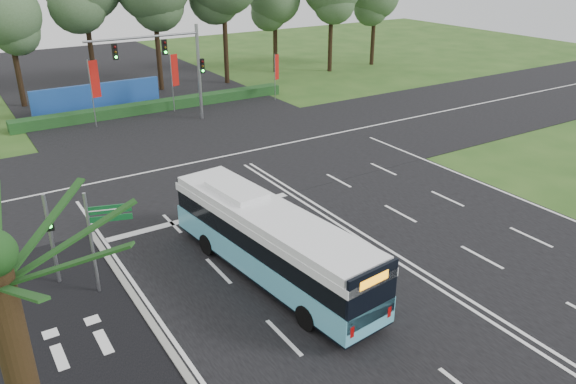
{
  "coord_description": "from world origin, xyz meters",
  "views": [
    {
      "loc": [
        -14.69,
        -17.99,
        12.15
      ],
      "look_at": [
        -1.98,
        2.0,
        1.71
      ],
      "focal_mm": 35.0,
      "sensor_mm": 36.0,
      "label": 1
    }
  ],
  "objects": [
    {
      "name": "kerb_strip",
      "position": [
        -10.1,
        -3.0,
        0.06
      ],
      "size": [
        0.25,
        18.0,
        0.12
      ],
      "primitive_type": "cube",
      "color": "gray",
      "rests_on": "ground"
    },
    {
      "name": "bike_path",
      "position": [
        -12.5,
        -3.0,
        0.03
      ],
      "size": [
        5.0,
        18.0,
        0.06
      ],
      "primitive_type": "cube",
      "color": "black",
      "rests_on": "ground"
    },
    {
      "name": "banner_flag_right",
      "position": [
        9.8,
        22.36,
        2.58
      ],
      "size": [
        0.54,
        0.27,
        3.92
      ],
      "rotation": [
        0.0,
        0.0,
        0.41
      ],
      "color": "gray",
      "rests_on": "ground"
    },
    {
      "name": "ground",
      "position": [
        0.0,
        0.0,
        0.0
      ],
      "size": [
        120.0,
        120.0,
        0.0
      ],
      "primitive_type": "plane",
      "color": "#284C19",
      "rests_on": "ground"
    },
    {
      "name": "road_cross",
      "position": [
        0.0,
        12.0,
        0.03
      ],
      "size": [
        120.0,
        14.0,
        0.05
      ],
      "primitive_type": "cube",
      "color": "black",
      "rests_on": "ground"
    },
    {
      "name": "road_main",
      "position": [
        0.0,
        0.0,
        0.02
      ],
      "size": [
        20.0,
        120.0,
        0.04
      ],
      "primitive_type": "cube",
      "color": "black",
      "rests_on": "ground"
    },
    {
      "name": "pedestrian_signal",
      "position": [
        -12.21,
        2.6,
        2.07
      ],
      "size": [
        0.34,
        0.43,
        3.8
      ],
      "rotation": [
        0.0,
        0.0,
        -0.2
      ],
      "color": "gray",
      "rests_on": "ground"
    },
    {
      "name": "hedge",
      "position": [
        0.0,
        24.5,
        0.4
      ],
      "size": [
        22.0,
        1.2,
        0.8
      ],
      "primitive_type": "cube",
      "color": "#153B19",
      "rests_on": "ground"
    },
    {
      "name": "traffic_light_gantry",
      "position": [
        0.21,
        20.5,
        4.66
      ],
      "size": [
        8.41,
        0.28,
        7.0
      ],
      "color": "gray",
      "rests_on": "ground"
    },
    {
      "name": "banner_flag_left",
      "position": [
        -5.16,
        22.57,
        3.19
      ],
      "size": [
        0.72,
        0.19,
        4.91
      ],
      "rotation": [
        0.0,
        0.0,
        0.19
      ],
      "color": "gray",
      "rests_on": "ground"
    },
    {
      "name": "city_bus",
      "position": [
        -4.98,
        -1.45,
        1.58
      ],
      "size": [
        3.4,
        11.07,
        3.13
      ],
      "rotation": [
        0.0,
        0.0,
        0.11
      ],
      "color": "#59B4CE",
      "rests_on": "ground"
    },
    {
      "name": "blue_hoarding",
      "position": [
        -4.0,
        27.0,
        1.1
      ],
      "size": [
        10.0,
        0.3,
        2.2
      ],
      "primitive_type": "cube",
      "color": "#1C489C",
      "rests_on": "ground"
    },
    {
      "name": "street_sign",
      "position": [
        -10.75,
        1.03,
        2.6
      ],
      "size": [
        1.55,
        0.57,
        4.14
      ],
      "rotation": [
        0.0,
        0.0,
        -0.31
      ],
      "color": "gray",
      "rests_on": "ground"
    },
    {
      "name": "banner_flag_mid",
      "position": [
        1.22,
        23.57,
        2.98
      ],
      "size": [
        0.66,
        0.2,
        4.58
      ],
      "rotation": [
        0.0,
        0.0,
        0.23
      ],
      "color": "gray",
      "rests_on": "ground"
    },
    {
      "name": "palm_tree",
      "position": [
        -14.5,
        -8.0,
        6.44
      ],
      "size": [
        3.2,
        3.2,
        7.65
      ],
      "color": "#382614",
      "rests_on": "ground"
    }
  ]
}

